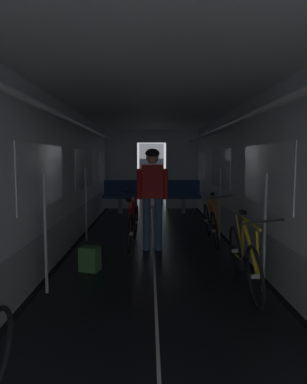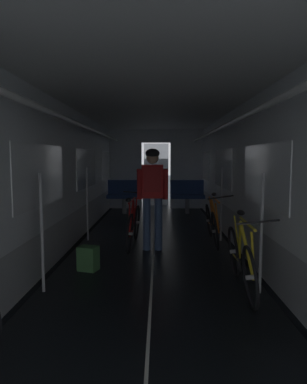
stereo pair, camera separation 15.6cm
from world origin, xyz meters
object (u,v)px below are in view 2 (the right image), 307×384
Objects in this scene: bench_seat_far_right at (187,193)px; backpack_on_floor at (88,258)px; bicycle_yellow at (241,259)px; person_cyclist_aisle at (153,188)px; bicycle_red_in_aisle at (133,225)px; bicycle_orange at (212,223)px; bench_seat_far_left at (124,193)px.

bench_seat_far_right is 2.89× the size of backpack_on_floor.
bench_seat_far_right is at bearing 70.84° from backpack_on_floor.
bicycle_yellow is 2.21m from person_cyclist_aisle.
backpack_on_floor is (-1.97, 0.71, -0.21)m from bicycle_yellow.
bench_seat_far_right is 0.58× the size of bicycle_red_in_aisle.
bicycle_orange reaches higher than bicycle_red_in_aisle.
bicycle_orange is at bearing -87.13° from bench_seat_far_right.
person_cyclist_aisle reaches higher than bench_seat_far_right.
bicycle_yellow is 1.00× the size of bicycle_red_in_aisle.
bicycle_yellow is at bearing -71.47° from bench_seat_far_left.
bicycle_red_in_aisle is at bearing -81.96° from bench_seat_far_left.
bicycle_yellow is 0.98× the size of person_cyclist_aisle.
bench_seat_far_right is 0.57× the size of person_cyclist_aisle.
bicycle_orange is at bearing 39.39° from backpack_on_floor.
bicycle_yellow is at bearing -19.81° from backpack_on_floor.
bicycle_orange is 1.00× the size of bicycle_red_in_aisle.
bench_seat_far_right is at bearing 71.71° from bicycle_red_in_aisle.
bench_seat_far_left reaches higher than bicycle_yellow.
bicycle_orange reaches higher than bicycle_yellow.
person_cyclist_aisle is at bearing -77.77° from bench_seat_far_left.
bicycle_orange is 1.46m from bicycle_red_in_aisle.
bicycle_orange is 4.98× the size of backpack_on_floor.
person_cyclist_aisle is 1.67m from backpack_on_floor.
bicycle_red_in_aisle is (-1.43, 2.07, 0.00)m from bicycle_yellow.
bicycle_orange reaches higher than bench_seat_far_right.
bench_seat_far_left is at bearing 108.53° from bicycle_yellow.
bench_seat_far_left reaches higher than bicycle_red_in_aisle.
bicycle_red_in_aisle is 4.98× the size of backpack_on_floor.
bench_seat_far_left is at bearing 119.12° from bicycle_orange.
bicycle_orange is 2.56m from backpack_on_floor.
bicycle_red_in_aisle is at bearing -108.29° from bench_seat_far_right.
bench_seat_far_left is 4.07m from bicycle_orange.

